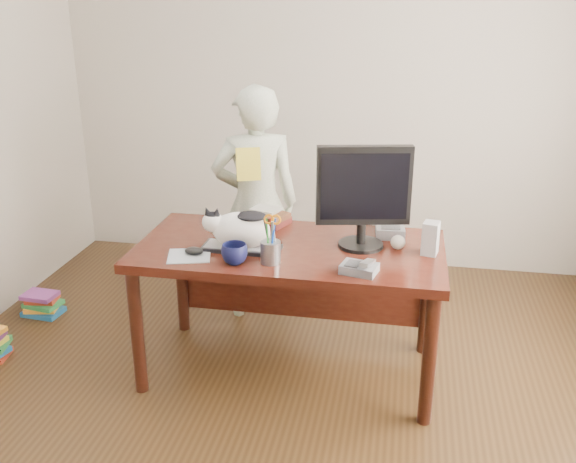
# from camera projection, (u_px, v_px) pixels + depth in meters

# --- Properties ---
(room) EXTENTS (4.50, 4.50, 4.50)m
(room) POSITION_uv_depth(u_px,v_px,m) (263.00, 163.00, 2.59)
(room) COLOR black
(room) RESTS_ON ground
(desk) EXTENTS (1.60, 0.80, 0.75)m
(desk) POSITION_uv_depth(u_px,v_px,m) (292.00, 266.00, 3.48)
(desk) COLOR black
(desk) RESTS_ON ground
(keyboard) EXTENTS (0.41, 0.16, 0.02)m
(keyboard) POSITION_uv_depth(u_px,v_px,m) (242.00, 248.00, 3.30)
(keyboard) COLOR black
(keyboard) RESTS_ON desk
(cat) EXTENTS (0.40, 0.20, 0.22)m
(cat) POSITION_uv_depth(u_px,v_px,m) (239.00, 228.00, 3.27)
(cat) COLOR white
(cat) RESTS_ON keyboard
(monitor) EXTENTS (0.48, 0.28, 0.54)m
(monitor) POSITION_uv_depth(u_px,v_px,m) (363.00, 192.00, 3.23)
(monitor) COLOR black
(monitor) RESTS_ON desk
(pen_cup) EXTENTS (0.11, 0.10, 0.25)m
(pen_cup) POSITION_uv_depth(u_px,v_px,m) (271.00, 249.00, 3.13)
(pen_cup) COLOR gray
(pen_cup) RESTS_ON desk
(mousepad) EXTENTS (0.25, 0.24, 0.00)m
(mousepad) POSITION_uv_depth(u_px,v_px,m) (189.00, 256.00, 3.23)
(mousepad) COLOR #A5AAB1
(mousepad) RESTS_ON desk
(mouse) EXTENTS (0.11, 0.08, 0.04)m
(mouse) POSITION_uv_depth(u_px,v_px,m) (194.00, 251.00, 3.24)
(mouse) COLOR black
(mouse) RESTS_ON mousepad
(coffee_mug) EXTENTS (0.18, 0.18, 0.10)m
(coffee_mug) POSITION_uv_depth(u_px,v_px,m) (235.00, 254.00, 3.13)
(coffee_mug) COLOR #0D1037
(coffee_mug) RESTS_ON desk
(phone) EXTENTS (0.19, 0.16, 0.08)m
(phone) POSITION_uv_depth(u_px,v_px,m) (360.00, 268.00, 3.03)
(phone) COLOR slate
(phone) RESTS_ON desk
(speaker) EXTENTS (0.09, 0.10, 0.17)m
(speaker) POSITION_uv_depth(u_px,v_px,m) (431.00, 238.00, 3.23)
(speaker) COLOR #969698
(speaker) RESTS_ON desk
(baseball) EXTENTS (0.07, 0.07, 0.07)m
(baseball) POSITION_uv_depth(u_px,v_px,m) (398.00, 242.00, 3.31)
(baseball) COLOR beige
(baseball) RESTS_ON desk
(book_stack) EXTENTS (0.28, 0.25, 0.09)m
(book_stack) POSITION_uv_depth(u_px,v_px,m) (267.00, 217.00, 3.67)
(book_stack) COLOR #491613
(book_stack) RESTS_ON desk
(calculator) EXTENTS (0.17, 0.22, 0.06)m
(calculator) POSITION_uv_depth(u_px,v_px,m) (390.00, 229.00, 3.51)
(calculator) COLOR slate
(calculator) RESTS_ON desk
(person) EXTENTS (0.63, 0.52, 1.49)m
(person) POSITION_uv_depth(u_px,v_px,m) (256.00, 204.00, 4.02)
(person) COLOR white
(person) RESTS_ON ground
(held_book) EXTENTS (0.16, 0.13, 0.20)m
(held_book) POSITION_uv_depth(u_px,v_px,m) (248.00, 164.00, 3.76)
(held_book) COLOR gold
(held_book) RESTS_ON person
(book_pile_b) EXTENTS (0.26, 0.20, 0.15)m
(book_pile_b) POSITION_uv_depth(u_px,v_px,m) (42.00, 304.00, 4.21)
(book_pile_b) COLOR #1B63A6
(book_pile_b) RESTS_ON ground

